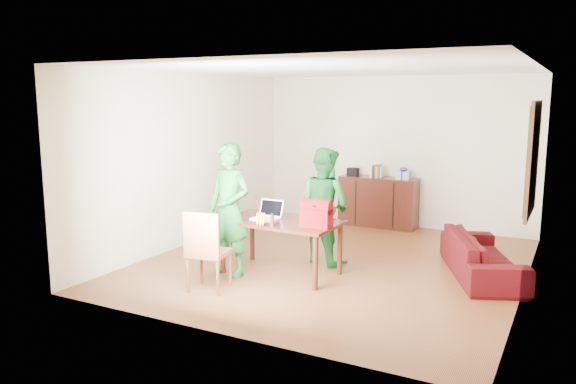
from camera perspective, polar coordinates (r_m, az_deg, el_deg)
The scene contains 10 objects.
room at distance 7.91m, azimuth 5.24°, elevation 2.15°, with size 5.20×5.70×2.90m.
table at distance 7.43m, azimuth -0.72°, elevation -3.56°, with size 1.58×0.93×0.73m.
chair at distance 6.95m, azimuth -8.07°, elevation -7.54°, with size 0.52×0.51×1.00m.
person_near at distance 7.38m, azimuth -5.99°, elevation -1.79°, with size 0.64×0.42×1.75m, color #145D21.
person_far at distance 7.93m, azimuth 3.72°, elevation -1.37°, with size 0.80×0.62×1.64m, color #145E22.
laptop at distance 7.46m, azimuth -2.30°, elevation -2.45°, with size 0.35×0.25×0.25m.
bananas at distance 7.12m, azimuth -2.80°, elevation -3.16°, with size 0.17×0.11×0.06m, color gold, non-canonical shape.
bottle at distance 7.04m, azimuth -1.63°, elevation -2.87°, with size 0.06×0.06×0.17m, color #521C12.
red_bag at distance 7.01m, azimuth 2.90°, elevation -2.47°, with size 0.37×0.22×0.27m, color maroon.
sofa at distance 7.84m, azimuth 19.11°, elevation -6.13°, with size 1.87×0.73×0.55m, color #340608.
Camera 1 is at (3.00, -7.11, 2.34)m, focal length 35.00 mm.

